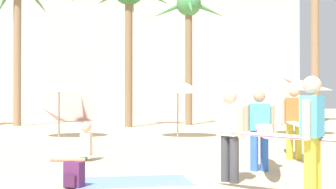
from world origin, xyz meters
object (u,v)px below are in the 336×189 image
at_px(cafe_umbrella_2, 300,85).
at_px(person_far_left, 79,147).
at_px(cafe_umbrella_4, 59,86).
at_px(person_near_right, 262,127).
at_px(person_far_right, 308,137).
at_px(person_near_left, 292,120).
at_px(person_mid_left, 230,132).
at_px(beach_towel, 133,181).
at_px(palm_tree_far_right, 189,20).
at_px(palm_tree_left, 129,0).
at_px(cafe_umbrella_3, 178,86).
at_px(backpack, 74,175).

distance_m(cafe_umbrella_2, person_far_left, 10.97).
bearing_deg(cafe_umbrella_4, person_near_right, -60.83).
relative_size(person_near_right, person_far_right, 1.19).
xyz_separation_m(person_near_left, person_mid_left, (-2.23, -2.86, -0.06)).
distance_m(cafe_umbrella_4, person_far_left, 7.09).
bearing_deg(person_near_right, cafe_umbrella_4, -142.58).
bearing_deg(beach_towel, person_far_left, 111.83).
bearing_deg(person_mid_left, beach_towel, 139.01).
height_order(person_far_left, person_mid_left, person_mid_left).
relative_size(cafe_umbrella_2, person_mid_left, 1.58).
xyz_separation_m(cafe_umbrella_2, person_mid_left, (-5.40, -10.19, -1.12)).
bearing_deg(palm_tree_far_right, person_mid_left, -96.59).
bearing_deg(cafe_umbrella_4, palm_tree_left, 65.81).
bearing_deg(person_far_left, cafe_umbrella_3, -109.22).
distance_m(cafe_umbrella_2, backpack, 13.27).
relative_size(backpack, person_near_left, 0.14).
xyz_separation_m(cafe_umbrella_4, person_mid_left, (4.08, -9.89, -1.04)).
xyz_separation_m(palm_tree_far_right, beach_towel, (-3.68, -17.37, -5.82)).
bearing_deg(cafe_umbrella_3, palm_tree_left, 104.32).
relative_size(backpack, person_far_left, 0.44).
xyz_separation_m(beach_towel, person_far_left, (-1.15, 2.87, 0.31)).
bearing_deg(cafe_umbrella_4, beach_towel, -75.89).
relative_size(palm_tree_far_right, backpack, 17.60).
relative_size(beach_towel, person_far_right, 0.76).
distance_m(palm_tree_far_right, cafe_umbrella_3, 9.17).
height_order(palm_tree_left, cafe_umbrella_4, palm_tree_left).
relative_size(cafe_umbrella_4, backpack, 5.60).
xyz_separation_m(backpack, person_far_right, (3.22, -1.67, 0.73)).
xyz_separation_m(backpack, person_mid_left, (2.62, 0.22, 0.66)).
bearing_deg(person_far_right, person_near_right, -56.43).
xyz_separation_m(backpack, person_near_left, (4.85, 3.08, 0.73)).
height_order(palm_tree_far_right, person_far_right, palm_tree_far_right).
relative_size(beach_towel, person_near_right, 0.64).
xyz_separation_m(palm_tree_far_right, person_mid_left, (-2.03, -17.60, -4.96)).
bearing_deg(palm_tree_left, cafe_umbrella_2, -40.90).
relative_size(person_near_right, person_mid_left, 1.91).
bearing_deg(person_far_right, person_near_left, -69.74).
xyz_separation_m(palm_tree_far_right, cafe_umbrella_4, (-6.11, -7.71, -3.93)).
relative_size(palm_tree_left, cafe_umbrella_3, 3.52).
xyz_separation_m(cafe_umbrella_2, person_far_left, (-8.20, -7.10, -1.67)).
relative_size(palm_tree_far_right, cafe_umbrella_3, 3.28).
bearing_deg(cafe_umbrella_3, person_near_right, -86.37).
distance_m(cafe_umbrella_4, backpack, 10.36).
distance_m(backpack, person_far_left, 3.32).
bearing_deg(person_far_right, cafe_umbrella_3, -49.55).
bearing_deg(beach_towel, person_near_left, 34.15).
bearing_deg(person_far_right, cafe_umbrella_2, -72.50).
bearing_deg(cafe_umbrella_2, backpack, -127.62).
bearing_deg(backpack, person_mid_left, 123.45).
height_order(cafe_umbrella_4, backpack, cafe_umbrella_4).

